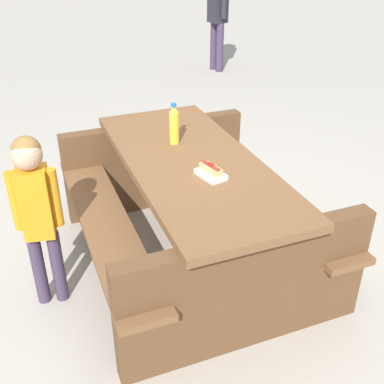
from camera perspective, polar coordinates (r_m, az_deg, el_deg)
ground_plane at (r=3.27m, az=-0.00°, el=-7.99°), size 30.00×30.00×0.00m
picnic_table at (r=3.02m, az=-0.00°, el=-1.32°), size 1.87×1.50×0.75m
soda_bottle at (r=3.05m, az=-2.12°, el=8.07°), size 0.06×0.06×0.27m
hotdog_tray at (r=2.66m, az=2.28°, el=2.45°), size 0.20×0.14×0.08m
child_in_coat at (r=2.69m, az=-18.28°, el=-1.28°), size 0.18×0.26×1.07m
bystander_adult at (r=7.32m, az=3.13°, el=21.99°), size 0.38×0.25×1.56m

